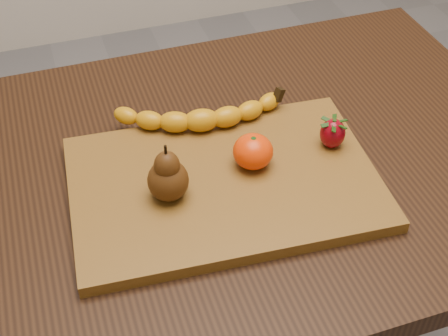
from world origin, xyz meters
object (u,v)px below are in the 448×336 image
object	(u,v)px
cutting_board	(224,183)
mandarin	(253,151)
table	(234,203)
pear	(167,172)

from	to	relation	value
cutting_board	mandarin	size ratio (longest dim) A/B	7.43
table	mandarin	distance (m)	0.15
table	cutting_board	bearing A→B (deg)	-123.58
cutting_board	pear	distance (m)	0.10
table	pear	xyz separation A→B (m)	(-0.12, -0.06, 0.16)
cutting_board	mandarin	world-z (taller)	mandarin
pear	mandarin	size ratio (longest dim) A/B	1.51
table	mandarin	xyz separation A→B (m)	(0.01, -0.04, 0.14)
table	mandarin	bearing A→B (deg)	-71.17
table	cutting_board	world-z (taller)	cutting_board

